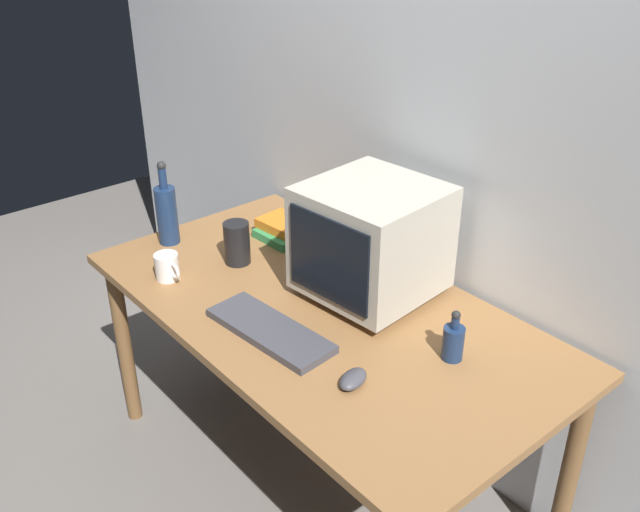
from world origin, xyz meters
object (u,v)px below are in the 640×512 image
object	(u,v)px
keyboard	(270,330)
bottle_tall	(167,213)
crt_monitor	(371,241)
computer_mouse	(353,379)
bottle_short	(453,341)
book_stack	(286,230)
metal_canister	(237,243)
mug	(167,267)

from	to	relation	value
keyboard	bottle_tall	size ratio (longest dim) A/B	1.34
crt_monitor	computer_mouse	world-z (taller)	crt_monitor
crt_monitor	bottle_short	distance (m)	0.42
book_stack	metal_canister	xyz separation A→B (m)	(0.04, -0.24, 0.04)
keyboard	bottle_short	bearing A→B (deg)	32.10
bottle_tall	bottle_short	world-z (taller)	bottle_tall
computer_mouse	bottle_tall	distance (m)	1.05
metal_canister	bottle_tall	bearing A→B (deg)	-159.81
mug	keyboard	bearing A→B (deg)	8.16
bottle_short	book_stack	bearing A→B (deg)	173.88
keyboard	crt_monitor	bearing A→B (deg)	81.22
book_stack	computer_mouse	bearing A→B (deg)	-25.99
book_stack	metal_canister	bearing A→B (deg)	-81.17
crt_monitor	bottle_short	world-z (taller)	crt_monitor
mug	metal_canister	world-z (taller)	metal_canister
crt_monitor	metal_canister	xyz separation A→B (m)	(-0.45, -0.21, -0.12)
crt_monitor	metal_canister	world-z (taller)	crt_monitor
bottle_short	mug	world-z (taller)	bottle_short
bottle_tall	bottle_short	size ratio (longest dim) A/B	2.02
crt_monitor	mug	xyz separation A→B (m)	(-0.50, -0.45, -0.15)
bottle_short	mug	size ratio (longest dim) A/B	1.30
crt_monitor	bottle_tall	size ratio (longest dim) A/B	1.33
mug	computer_mouse	bearing A→B (deg)	6.88
computer_mouse	bottle_short	world-z (taller)	bottle_short
crt_monitor	book_stack	bearing A→B (deg)	175.89
crt_monitor	keyboard	bearing A→B (deg)	-93.74
book_stack	metal_canister	size ratio (longest dim) A/B	1.53
metal_canister	crt_monitor	bearing A→B (deg)	24.66
book_stack	mug	xyz separation A→B (m)	(-0.02, -0.48, 0.01)
metal_canister	book_stack	bearing A→B (deg)	98.83
book_stack	keyboard	bearing A→B (deg)	-42.03
computer_mouse	bottle_short	distance (m)	0.31
crt_monitor	mug	bearing A→B (deg)	-138.26
computer_mouse	mug	xyz separation A→B (m)	(-0.81, -0.10, 0.03)
book_stack	crt_monitor	bearing A→B (deg)	-4.11
mug	metal_canister	size ratio (longest dim) A/B	0.80
crt_monitor	mug	world-z (taller)	crt_monitor
bottle_tall	book_stack	size ratio (longest dim) A/B	1.37
bottle_tall	mug	size ratio (longest dim) A/B	2.62
mug	metal_canister	distance (m)	0.25
bottle_short	metal_canister	bearing A→B (deg)	-170.22
bottle_short	metal_canister	distance (m)	0.86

